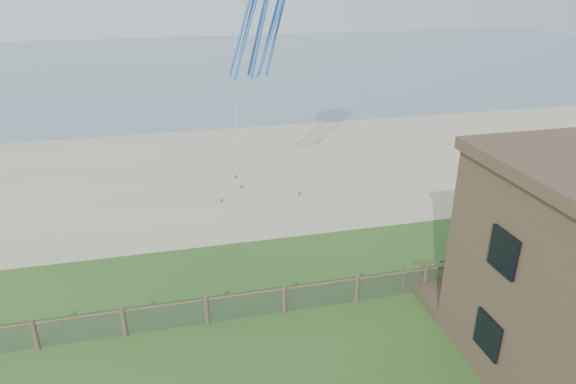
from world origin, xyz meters
name	(u,v)px	position (x,y,z in m)	size (l,w,h in m)	color
sand_beach	(230,171)	(0.00, 22.00, 0.00)	(72.00, 20.00, 0.02)	tan
ocean	(189,64)	(0.00, 66.00, 0.00)	(160.00, 68.00, 0.02)	slate
chainlink_fence	(284,301)	(0.00, 6.00, 0.55)	(36.20, 0.20, 1.25)	#4F3E2C
picnic_table	(490,322)	(7.19, 3.16, 0.38)	(1.82, 1.37, 0.77)	brown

